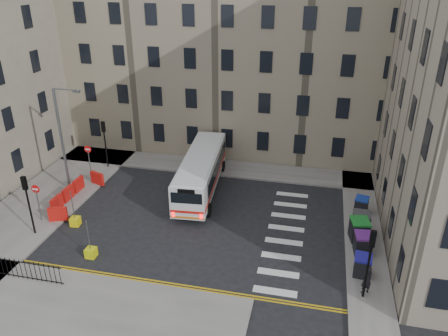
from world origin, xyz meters
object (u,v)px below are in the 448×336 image
at_px(wheelie_bin_c, 359,230).
at_px(bollard_yellow, 75,221).
at_px(bus, 201,171).
at_px(wheelie_bin_e, 361,205).
at_px(wheelie_bin_b, 363,243).
at_px(wheelie_bin_a, 362,265).
at_px(streetlamp, 62,139).
at_px(pedestrian, 366,280).
at_px(wheelie_bin_d, 361,223).
at_px(bollard_chevron, 91,253).

relative_size(wheelie_bin_c, bollard_yellow, 2.40).
relative_size(bus, wheelie_bin_e, 9.03).
bearing_deg(wheelie_bin_b, wheelie_bin_a, -99.42).
xyz_separation_m(wheelie_bin_c, bollard_yellow, (-18.60, -2.32, -0.56)).
bearing_deg(wheelie_bin_b, streetlamp, 165.21).
distance_m(streetlamp, pedestrian, 23.10).
distance_m(streetlamp, wheelie_bin_a, 22.61).
relative_size(wheelie_bin_e, bollard_yellow, 1.98).
distance_m(bus, wheelie_bin_c, 12.48).
relative_size(wheelie_bin_a, wheelie_bin_d, 0.87).
height_order(streetlamp, bollard_chevron, streetlamp).
distance_m(wheelie_bin_d, wheelie_bin_e, 2.62).
xyz_separation_m(wheelie_bin_b, wheelie_bin_e, (0.19, 4.95, -0.08)).
xyz_separation_m(bus, bollard_yellow, (-6.99, -6.82, -1.35)).
bearing_deg(wheelie_bin_e, bollard_chevron, -138.58).
xyz_separation_m(wheelie_bin_e, bollard_yellow, (-18.94, -5.84, -0.42)).
relative_size(wheelie_bin_a, bollard_chevron, 1.99).
xyz_separation_m(wheelie_bin_d, bollard_chevron, (-16.00, -6.20, -0.54)).
bearing_deg(bollard_chevron, pedestrian, 0.64).
distance_m(streetlamp, wheelie_bin_e, 22.29).
bearing_deg(wheelie_bin_a, bollard_chevron, -167.84).
bearing_deg(wheelie_bin_d, pedestrian, -89.68).
relative_size(streetlamp, wheelie_bin_e, 6.85).
xyz_separation_m(wheelie_bin_c, wheelie_bin_e, (0.35, 3.52, -0.14)).
relative_size(streetlamp, wheelie_bin_d, 5.92).
relative_size(bus, pedestrian, 6.33).
bearing_deg(pedestrian, wheelie_bin_b, -120.56).
bearing_deg(bollard_chevron, wheelie_bin_c, 18.51).
distance_m(wheelie_bin_b, pedestrian, 3.70).
bearing_deg(wheelie_bin_a, pedestrian, -80.94).
xyz_separation_m(wheelie_bin_b, wheelie_bin_c, (-0.15, 1.43, 0.05)).
distance_m(wheelie_bin_a, pedestrian, 1.59).
relative_size(wheelie_bin_a, pedestrian, 0.70).
relative_size(pedestrian, bollard_yellow, 2.83).
relative_size(bus, wheelie_bin_a, 8.99).
xyz_separation_m(bus, pedestrian, (11.71, -9.62, -0.66)).
relative_size(wheelie_bin_d, bollard_yellow, 2.29).
relative_size(wheelie_bin_e, pedestrian, 0.70).
bearing_deg(wheelie_bin_d, bollard_yellow, -169.35).
bearing_deg(wheelie_bin_d, wheelie_bin_e, 86.88).
xyz_separation_m(streetlamp, wheelie_bin_b, (21.75, -3.49, -3.54)).
bearing_deg(wheelie_bin_c, wheelie_bin_b, -93.68).
relative_size(bus, wheelie_bin_c, 7.46).
xyz_separation_m(bollard_yellow, bollard_chevron, (2.76, -2.98, 0.00)).
distance_m(wheelie_bin_e, bollard_chevron, 18.43).
relative_size(streetlamp, pedestrian, 4.80).
bearing_deg(bollard_yellow, wheelie_bin_e, 17.13).
distance_m(bus, wheelie_bin_b, 13.20).
xyz_separation_m(wheelie_bin_a, wheelie_bin_c, (-0.02, 3.55, 0.10)).
relative_size(bollard_yellow, bollard_chevron, 1.00).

